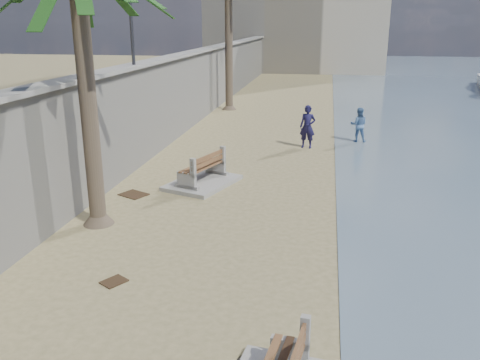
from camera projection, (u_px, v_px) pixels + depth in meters
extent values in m
cube|color=gray|center=(192.00, 89.00, 25.72)|extent=(0.45, 70.00, 3.50)
cube|color=gray|center=(191.00, 53.00, 25.18)|extent=(0.80, 70.00, 0.12)
cube|color=#B7AA93|center=(298.00, 1.00, 53.71)|extent=(18.00, 12.00, 14.00)
cube|color=gray|center=(203.00, 183.00, 16.40)|extent=(2.36, 2.84, 0.13)
cylinder|color=brown|center=(88.00, 99.00, 12.30)|extent=(0.42, 0.42, 6.53)
cylinder|color=brown|center=(229.00, 40.00, 29.09)|extent=(0.44, 0.44, 8.01)
imported|color=#18153A|center=(308.00, 124.00, 20.90)|extent=(0.80, 0.60, 2.03)
imported|color=#5379AC|center=(359.00, 123.00, 22.02)|extent=(0.80, 0.62, 1.66)
cube|color=#382616|center=(134.00, 194.00, 15.45)|extent=(0.97, 0.90, 0.03)
cube|color=#382616|center=(114.00, 281.00, 10.30)|extent=(0.57, 0.60, 0.03)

